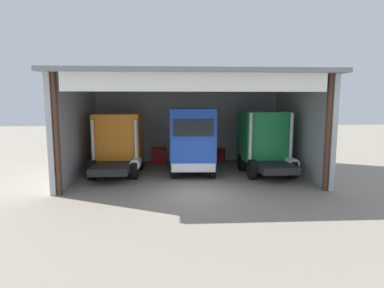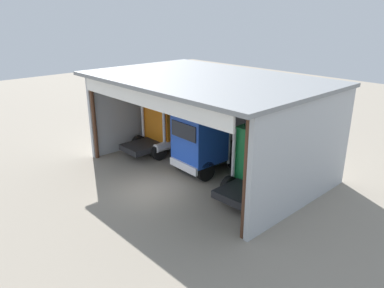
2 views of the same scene
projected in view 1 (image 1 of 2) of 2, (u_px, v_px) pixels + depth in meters
name	position (u px, v px, depth m)	size (l,w,h in m)	color
ground_plane	(196.00, 194.00, 14.19)	(80.00, 80.00, 0.00)	gray
workshop_shed	(190.00, 108.00, 18.51)	(13.11, 8.84, 5.51)	#ADB2B7
truck_orange_right_bay	(119.00, 142.00, 18.04)	(2.70, 4.80, 3.40)	orange
truck_blue_yard_outside	(193.00, 141.00, 17.54)	(2.60, 5.09, 3.71)	#1E47B7
truck_green_left_bay	(265.00, 141.00, 18.05)	(2.76, 4.55, 3.52)	#197F3D
oil_drum	(221.00, 155.00, 21.67)	(0.58, 0.58, 0.90)	#B21E19
tool_cart	(159.00, 156.00, 21.03)	(0.90, 0.60, 1.00)	red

